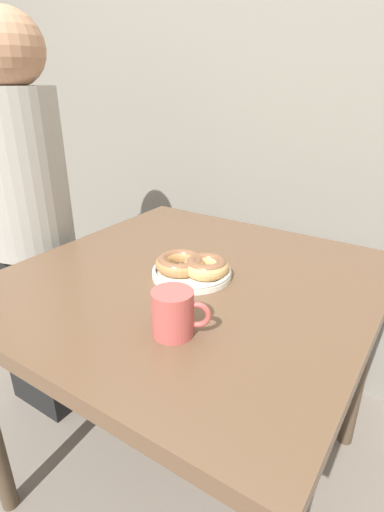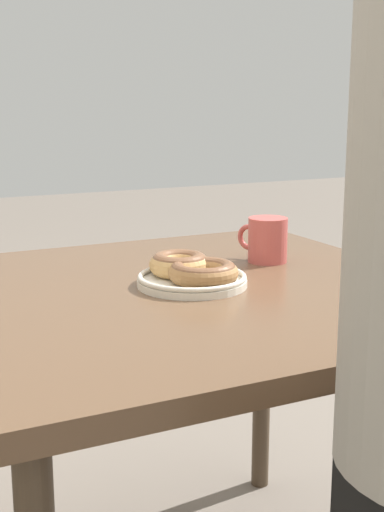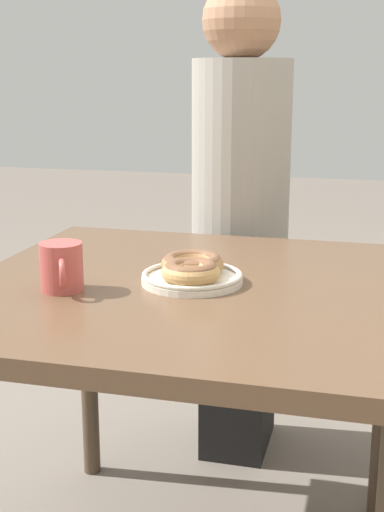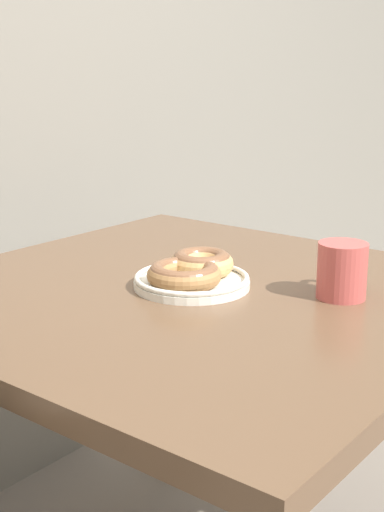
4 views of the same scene
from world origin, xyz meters
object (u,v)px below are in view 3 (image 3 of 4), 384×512
object	(u,v)px
donut_plate	(192,271)
coffee_mug	(62,267)
dining_table	(191,319)
person_figure	(240,222)

from	to	relation	value
donut_plate	coffee_mug	world-z (taller)	coffee_mug
dining_table	person_figure	distance (m)	0.68
dining_table	person_figure	size ratio (longest dim) A/B	0.67
coffee_mug	person_figure	xyz separation A→B (m)	(-0.79, 0.22, -0.05)
person_figure	dining_table	bearing A→B (deg)	1.92
dining_table	donut_plate	size ratio (longest dim) A/B	4.18
donut_plate	coffee_mug	xyz separation A→B (m)	(0.12, -0.24, 0.02)
donut_plate	person_figure	distance (m)	0.67
dining_table	coffee_mug	distance (m)	0.30
dining_table	person_figure	xyz separation A→B (m)	(-0.67, -0.02, 0.08)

